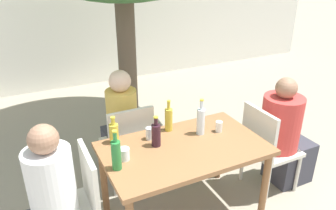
# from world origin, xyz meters

# --- Properties ---
(cafe_building_wall) EXTENTS (10.00, 0.08, 2.80)m
(cafe_building_wall) POSITION_xyz_m (0.00, 3.74, 1.40)
(cafe_building_wall) COLOR white
(cafe_building_wall) RESTS_ON ground_plane
(dining_table_front) EXTENTS (1.33, 0.80, 0.73)m
(dining_table_front) POSITION_xyz_m (0.00, 0.00, 0.64)
(dining_table_front) COLOR brown
(dining_table_front) RESTS_ON ground_plane
(patio_chair_0) EXTENTS (0.44, 0.44, 0.89)m
(patio_chair_0) POSITION_xyz_m (-0.90, 0.00, 0.50)
(patio_chair_0) COLOR beige
(patio_chair_0) RESTS_ON ground_plane
(patio_chair_1) EXTENTS (0.44, 0.44, 0.89)m
(patio_chair_1) POSITION_xyz_m (0.90, 0.00, 0.50)
(patio_chair_1) COLOR beige
(patio_chair_1) RESTS_ON ground_plane
(patio_chair_2) EXTENTS (0.44, 0.44, 0.89)m
(patio_chair_2) POSITION_xyz_m (-0.27, 0.63, 0.50)
(patio_chair_2) COLOR beige
(patio_chair_2) RESTS_ON ground_plane
(person_seated_0) EXTENTS (0.56, 0.33, 1.17)m
(person_seated_0) POSITION_xyz_m (-1.13, -0.00, 0.52)
(person_seated_0) COLOR #383842
(person_seated_0) RESTS_ON ground_plane
(person_seated_1) EXTENTS (0.59, 0.38, 1.16)m
(person_seated_1) POSITION_xyz_m (1.13, -0.00, 0.52)
(person_seated_1) COLOR #383842
(person_seated_1) RESTS_ON ground_plane
(person_seated_2) EXTENTS (0.30, 0.55, 1.19)m
(person_seated_2) POSITION_xyz_m (-0.27, 0.87, 0.52)
(person_seated_2) COLOR #383842
(person_seated_2) RESTS_ON ground_plane
(oil_cruet_0) EXTENTS (0.07, 0.07, 0.29)m
(oil_cruet_0) POSITION_xyz_m (0.01, 0.30, 0.84)
(oil_cruet_0) COLOR gold
(oil_cruet_0) RESTS_ON dining_table_front
(wine_bottle_1) EXTENTS (0.08, 0.08, 0.27)m
(wine_bottle_1) POSITION_xyz_m (-0.20, 0.12, 0.83)
(wine_bottle_1) COLOR #331923
(wine_bottle_1) RESTS_ON dining_table_front
(green_bottle_2) EXTENTS (0.07, 0.07, 0.32)m
(green_bottle_2) POSITION_xyz_m (-0.59, -0.05, 0.85)
(green_bottle_2) COLOR #287A38
(green_bottle_2) RESTS_ON dining_table_front
(water_bottle_3) EXTENTS (0.07, 0.07, 0.33)m
(water_bottle_3) POSITION_xyz_m (0.23, 0.13, 0.86)
(water_bottle_3) COLOR silver
(water_bottle_3) RESTS_ON dining_table_front
(oil_cruet_4) EXTENTS (0.08, 0.08, 0.24)m
(oil_cruet_4) POSITION_xyz_m (-0.49, 0.31, 0.82)
(oil_cruet_4) COLOR gold
(oil_cruet_4) RESTS_ON dining_table_front
(drinking_glass_0) EXTENTS (0.08, 0.08, 0.10)m
(drinking_glass_0) POSITION_xyz_m (-0.50, 0.04, 0.78)
(drinking_glass_0) COLOR white
(drinking_glass_0) RESTS_ON dining_table_front
(drinking_glass_1) EXTENTS (0.06, 0.06, 0.10)m
(drinking_glass_1) POSITION_xyz_m (0.40, 0.09, 0.78)
(drinking_glass_1) COLOR silver
(drinking_glass_1) RESTS_ON dining_table_front
(drinking_glass_2) EXTENTS (0.06, 0.06, 0.11)m
(drinking_glass_2) POSITION_xyz_m (-0.21, 0.24, 0.78)
(drinking_glass_2) COLOR white
(drinking_glass_2) RESTS_ON dining_table_front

